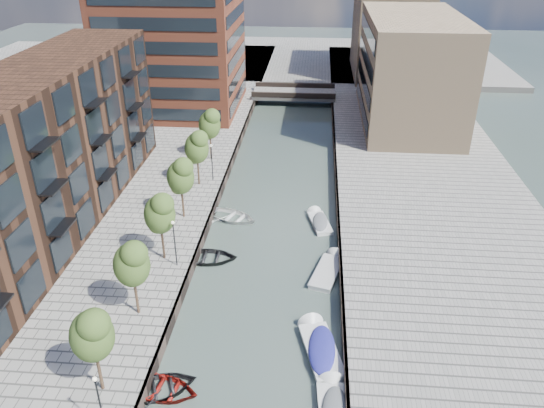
# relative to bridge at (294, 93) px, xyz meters

# --- Properties ---
(water) EXTENTS (300.00, 300.00, 0.00)m
(water) POSITION_rel_bridge_xyz_m (0.00, -32.00, -1.39)
(water) COLOR #38473F
(water) RESTS_ON ground
(quay_right) EXTENTS (20.00, 140.00, 1.00)m
(quay_right) POSITION_rel_bridge_xyz_m (16.00, -32.00, -0.89)
(quay_right) COLOR gray
(quay_right) RESTS_ON ground
(quay_wall_left) EXTENTS (0.25, 140.00, 1.00)m
(quay_wall_left) POSITION_rel_bridge_xyz_m (-6.10, -32.00, -0.89)
(quay_wall_left) COLOR #332823
(quay_wall_left) RESTS_ON ground
(quay_wall_right) EXTENTS (0.25, 140.00, 1.00)m
(quay_wall_right) POSITION_rel_bridge_xyz_m (6.10, -32.00, -0.89)
(quay_wall_right) COLOR #332823
(quay_wall_right) RESTS_ON ground
(far_closure) EXTENTS (80.00, 40.00, 1.00)m
(far_closure) POSITION_rel_bridge_xyz_m (0.00, 28.00, -0.89)
(far_closure) COLOR gray
(far_closure) RESTS_ON ground
(apartment_block) EXTENTS (8.00, 38.00, 14.00)m
(apartment_block) POSITION_rel_bridge_xyz_m (-20.00, -42.00, 6.61)
(apartment_block) COLOR #311C13
(apartment_block) RESTS_ON quay_left
(tower) EXTENTS (18.00, 18.00, 30.00)m
(tower) POSITION_rel_bridge_xyz_m (-17.00, -7.00, 14.61)
(tower) COLOR brown
(tower) RESTS_ON quay_left
(tan_block_near) EXTENTS (12.00, 25.00, 14.00)m
(tan_block_near) POSITION_rel_bridge_xyz_m (16.00, -10.00, 6.61)
(tan_block_near) COLOR tan
(tan_block_near) RESTS_ON quay_right
(tan_block_far) EXTENTS (12.00, 20.00, 16.00)m
(tan_block_far) POSITION_rel_bridge_xyz_m (16.00, 16.00, 7.61)
(tan_block_far) COLOR tan
(tan_block_far) RESTS_ON quay_right
(bridge) EXTENTS (13.00, 6.00, 1.30)m
(bridge) POSITION_rel_bridge_xyz_m (0.00, 0.00, 0.00)
(bridge) COLOR gray
(bridge) RESTS_ON ground
(tree_1) EXTENTS (2.50, 2.50, 5.95)m
(tree_1) POSITION_rel_bridge_xyz_m (-8.50, -61.00, 3.92)
(tree_1) COLOR #382619
(tree_1) RESTS_ON quay_left
(tree_2) EXTENTS (2.50, 2.50, 5.95)m
(tree_2) POSITION_rel_bridge_xyz_m (-8.50, -54.00, 3.92)
(tree_2) COLOR #382619
(tree_2) RESTS_ON quay_left
(tree_3) EXTENTS (2.50, 2.50, 5.95)m
(tree_3) POSITION_rel_bridge_xyz_m (-8.50, -47.00, 3.92)
(tree_3) COLOR #382619
(tree_3) RESTS_ON quay_left
(tree_4) EXTENTS (2.50, 2.50, 5.95)m
(tree_4) POSITION_rel_bridge_xyz_m (-8.50, -40.00, 3.92)
(tree_4) COLOR #382619
(tree_4) RESTS_ON quay_left
(tree_5) EXTENTS (2.50, 2.50, 5.95)m
(tree_5) POSITION_rel_bridge_xyz_m (-8.50, -33.00, 3.92)
(tree_5) COLOR #382619
(tree_5) RESTS_ON quay_left
(tree_6) EXTENTS (2.50, 2.50, 5.95)m
(tree_6) POSITION_rel_bridge_xyz_m (-8.50, -26.00, 3.92)
(tree_6) COLOR #382619
(tree_6) RESTS_ON quay_left
(lamp_0) EXTENTS (0.24, 0.24, 4.12)m
(lamp_0) POSITION_rel_bridge_xyz_m (-7.20, -64.00, 2.12)
(lamp_0) COLOR black
(lamp_0) RESTS_ON quay_left
(lamp_1) EXTENTS (0.24, 0.24, 4.12)m
(lamp_1) POSITION_rel_bridge_xyz_m (-7.20, -48.00, 2.12)
(lamp_1) COLOR black
(lamp_1) RESTS_ON quay_left
(lamp_2) EXTENTS (0.24, 0.24, 4.12)m
(lamp_2) POSITION_rel_bridge_xyz_m (-7.20, -32.00, 2.12)
(lamp_2) COLOR black
(lamp_2) RESTS_ON quay_left
(sloop_1) EXTENTS (5.73, 5.05, 0.99)m
(sloop_1) POSITION_rel_bridge_xyz_m (-5.40, -60.07, -1.39)
(sloop_1) COLOR black
(sloop_1) RESTS_ON ground
(sloop_2) EXTENTS (5.17, 4.05, 0.97)m
(sloop_2) POSITION_rel_bridge_xyz_m (-5.22, -60.15, -1.39)
(sloop_2) COLOR maroon
(sloop_2) RESTS_ON ground
(sloop_3) EXTENTS (6.04, 5.26, 1.05)m
(sloop_3) POSITION_rel_bridge_xyz_m (-4.15, -38.47, -1.39)
(sloop_3) COLOR silver
(sloop_3) RESTS_ON ground
(sloop_4) EXTENTS (5.28, 3.87, 1.06)m
(sloop_4) POSITION_rel_bridge_xyz_m (-5.17, -45.65, -1.39)
(sloop_4) COLOR black
(sloop_4) RESTS_ON ground
(motorboat_2) EXTENTS (3.14, 5.54, 1.75)m
(motorboat_2) POSITION_rel_bridge_xyz_m (5.17, -46.26, -1.29)
(motorboat_2) COLOR silver
(motorboat_2) RESTS_ON ground
(motorboat_3) EXTENTS (3.39, 6.06, 1.91)m
(motorboat_3) POSITION_rel_bridge_xyz_m (4.43, -55.56, -1.16)
(motorboat_3) COLOR silver
(motorboat_3) RESTS_ON ground
(motorboat_4) EXTENTS (2.62, 4.71, 1.49)m
(motorboat_4) POSITION_rel_bridge_xyz_m (4.27, -38.46, -1.21)
(motorboat_4) COLOR silver
(motorboat_4) RESTS_ON ground
(car) EXTENTS (2.47, 4.44, 1.43)m
(car) POSITION_rel_bridge_xyz_m (11.39, -15.00, 0.32)
(car) COLOR #96979B
(car) RESTS_ON quay_right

